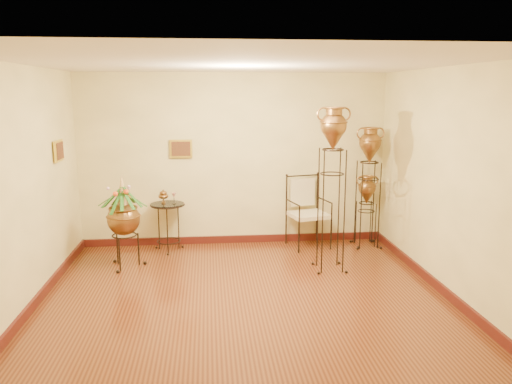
{
  "coord_description": "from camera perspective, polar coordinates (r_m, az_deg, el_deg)",
  "views": [
    {
      "loc": [
        -0.42,
        -5.6,
        2.48
      ],
      "look_at": [
        0.25,
        1.3,
        1.1
      ],
      "focal_mm": 35.0,
      "sensor_mm": 36.0,
      "label": 1
    }
  ],
  "objects": [
    {
      "name": "planter_urn",
      "position": [
        7.36,
        -14.92,
        -2.57
      ],
      "size": [
        0.86,
        0.86,
        1.38
      ],
      "rotation": [
        0.0,
        0.0,
        0.19
      ],
      "color": "black",
      "rests_on": "ground"
    },
    {
      "name": "amphora_mid",
      "position": [
        8.25,
        12.7,
        0.63
      ],
      "size": [
        0.59,
        0.59,
        1.98
      ],
      "rotation": [
        0.0,
        0.0,
        0.43
      ],
      "color": "black",
      "rests_on": "ground"
    },
    {
      "name": "side_table",
      "position": [
        8.06,
        -10.01,
        -3.87
      ],
      "size": [
        0.67,
        0.67,
        0.97
      ],
      "rotation": [
        0.0,
        0.0,
        -0.33
      ],
      "color": "black",
      "rests_on": "ground"
    },
    {
      "name": "amphora_short",
      "position": [
        8.38,
        12.47,
        -2.04
      ],
      "size": [
        0.46,
        0.46,
        1.18
      ],
      "rotation": [
        0.0,
        0.0,
        -0.33
      ],
      "color": "black",
      "rests_on": "ground"
    },
    {
      "name": "armchair",
      "position": [
        8.14,
        6.03,
        -2.28
      ],
      "size": [
        0.78,
        0.75,
        1.16
      ],
      "rotation": [
        0.0,
        0.0,
        0.24
      ],
      "color": "black",
      "rests_on": "ground"
    },
    {
      "name": "amphora_tall",
      "position": [
        7.0,
        8.64,
        0.49
      ],
      "size": [
        0.52,
        0.52,
        2.33
      ],
      "rotation": [
        0.0,
        0.0,
        -0.15
      ],
      "color": "black",
      "rests_on": "ground"
    },
    {
      "name": "room_shell",
      "position": [
        5.68,
        -1.32,
        3.67
      ],
      "size": [
        5.02,
        5.02,
        2.81
      ],
      "color": "#FAEBA1",
      "rests_on": "ground"
    },
    {
      "name": "ground",
      "position": [
        6.14,
        -1.18,
        -12.57
      ],
      "size": [
        5.0,
        5.0,
        0.0
      ],
      "primitive_type": "plane",
      "color": "brown",
      "rests_on": "ground"
    }
  ]
}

